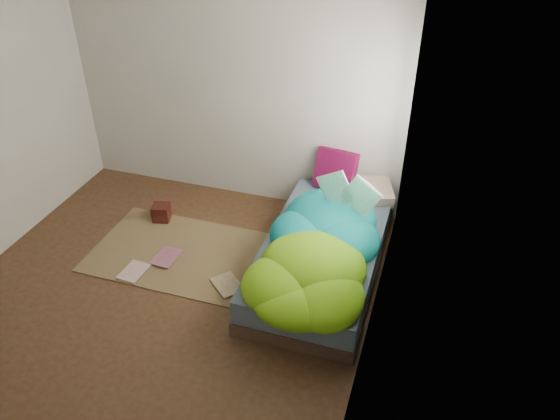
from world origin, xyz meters
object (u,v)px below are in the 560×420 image
at_px(floor_book_a, 124,269).
at_px(wooden_box, 161,212).
at_px(bed, 322,256).
at_px(floor_book_b, 156,255).
at_px(pillow_magenta, 336,170).
at_px(open_book, 349,183).

bearing_deg(floor_book_a, wooden_box, 97.80).
relative_size(bed, floor_book_b, 6.92).
bearing_deg(floor_book_a, bed, 21.87).
distance_m(wooden_box, floor_book_a, 0.84).
height_order(pillow_magenta, floor_book_b, pillow_magenta).
bearing_deg(pillow_magenta, bed, -71.80).
xyz_separation_m(bed, wooden_box, (-1.77, 0.28, -0.07)).
distance_m(open_book, floor_book_b, 1.93).
height_order(bed, wooden_box, bed).
relative_size(pillow_magenta, floor_book_b, 1.39).
height_order(open_book, floor_book_b, open_book).
relative_size(pillow_magenta, floor_book_a, 1.46).
bearing_deg(floor_book_a, floor_book_b, 60.41).
distance_m(pillow_magenta, floor_book_a, 2.25).
height_order(bed, pillow_magenta, pillow_magenta).
relative_size(pillow_magenta, wooden_box, 2.40).
xyz_separation_m(wooden_box, floor_book_a, (0.06, -0.84, -0.07)).
distance_m(pillow_magenta, floor_book_b, 1.94).
distance_m(pillow_magenta, open_book, 0.78).
xyz_separation_m(open_book, wooden_box, (-1.92, 0.04, -0.73)).
bearing_deg(wooden_box, floor_book_b, -67.26).
xyz_separation_m(wooden_box, floor_book_b, (0.24, -0.57, -0.07)).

